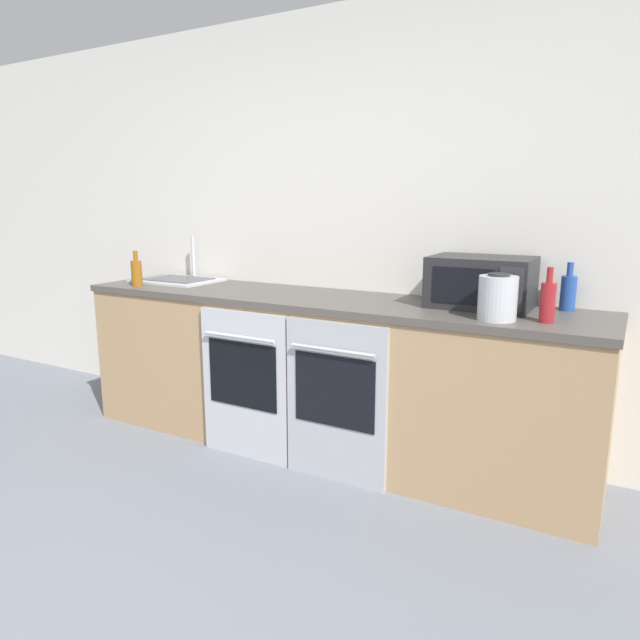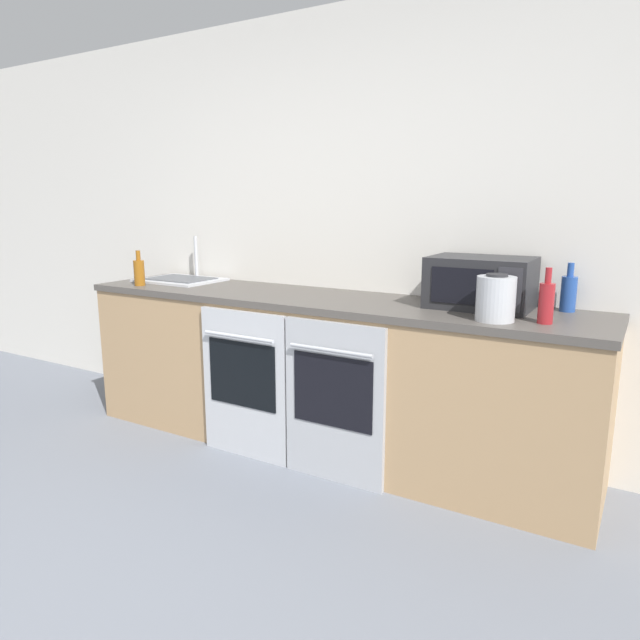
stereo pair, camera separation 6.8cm
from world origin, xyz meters
The scene contains 10 objects.
wall_back centered at (0.00, 2.37, 1.30)m, with size 10.00×0.06×2.60m.
counter_back centered at (0.00, 2.02, 0.47)m, with size 3.14×0.68×0.93m.
oven_left centered at (-0.32, 1.68, 0.44)m, with size 0.58×0.06×0.87m.
oven_right centered at (0.27, 1.68, 0.44)m, with size 0.58×0.06×0.87m.
microwave centered at (0.88, 2.14, 1.06)m, with size 0.51×0.36×0.26m.
bottle_red centered at (1.25, 1.89, 1.03)m, with size 0.07×0.07×0.25m.
bottle_amber centered at (-1.26, 1.80, 1.02)m, with size 0.07×0.07×0.23m.
bottle_blue centered at (1.29, 2.26, 1.02)m, with size 0.08×0.08×0.24m.
kettle centered at (1.03, 1.84, 1.03)m, with size 0.18×0.18×0.22m.
sink centered at (-1.19, 2.10, 0.94)m, with size 0.54×0.42×0.30m.
Camera 2 is at (1.65, -0.80, 1.47)m, focal length 32.00 mm.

